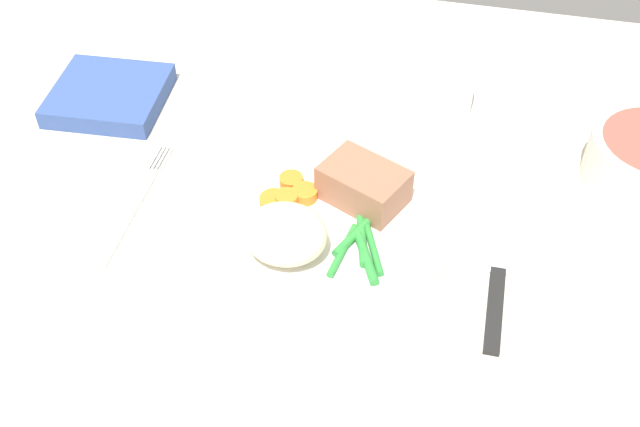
{
  "coord_description": "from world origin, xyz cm",
  "views": [
    {
      "loc": [
        12.76,
        -46.04,
        53.48
      ],
      "look_at": [
        2.03,
        1.41,
        4.6
      ],
      "focal_mm": 43.64,
      "sensor_mm": 36.0,
      "label": 1
    }
  ],
  "objects_px": {
    "meat_portion": "(364,185)",
    "knife": "(499,264)",
    "fork": "(135,204)",
    "napkin": "(109,95)",
    "dinner_plate": "(320,228)",
    "water_glass": "(439,86)"
  },
  "relations": [
    {
      "from": "fork",
      "to": "dinner_plate",
      "type": "bearing_deg",
      "value": 2.94
    },
    {
      "from": "napkin",
      "to": "dinner_plate",
      "type": "bearing_deg",
      "value": -27.94
    },
    {
      "from": "knife",
      "to": "napkin",
      "type": "xyz_separation_m",
      "value": [
        -0.43,
        0.14,
        0.01
      ]
    },
    {
      "from": "meat_portion",
      "to": "water_glass",
      "type": "bearing_deg",
      "value": 72.79
    },
    {
      "from": "knife",
      "to": "napkin",
      "type": "height_order",
      "value": "napkin"
    },
    {
      "from": "napkin",
      "to": "knife",
      "type": "bearing_deg",
      "value": -18.62
    },
    {
      "from": "meat_portion",
      "to": "knife",
      "type": "height_order",
      "value": "meat_portion"
    },
    {
      "from": "dinner_plate",
      "to": "fork",
      "type": "bearing_deg",
      "value": -179.17
    },
    {
      "from": "dinner_plate",
      "to": "napkin",
      "type": "distance_m",
      "value": 0.3
    },
    {
      "from": "meat_portion",
      "to": "napkin",
      "type": "xyz_separation_m",
      "value": [
        -0.3,
        0.1,
        -0.02
      ]
    },
    {
      "from": "dinner_plate",
      "to": "knife",
      "type": "bearing_deg",
      "value": -1.01
    },
    {
      "from": "dinner_plate",
      "to": "napkin",
      "type": "xyz_separation_m",
      "value": [
        -0.27,
        0.14,
        0.0
      ]
    },
    {
      "from": "fork",
      "to": "knife",
      "type": "distance_m",
      "value": 0.34
    },
    {
      "from": "dinner_plate",
      "to": "meat_portion",
      "type": "bearing_deg",
      "value": 49.4
    },
    {
      "from": "dinner_plate",
      "to": "knife",
      "type": "distance_m",
      "value": 0.16
    },
    {
      "from": "meat_portion",
      "to": "fork",
      "type": "distance_m",
      "value": 0.22
    },
    {
      "from": "meat_portion",
      "to": "dinner_plate",
      "type": "bearing_deg",
      "value": -130.6
    },
    {
      "from": "dinner_plate",
      "to": "meat_portion",
      "type": "height_order",
      "value": "meat_portion"
    },
    {
      "from": "dinner_plate",
      "to": "fork",
      "type": "distance_m",
      "value": 0.18
    },
    {
      "from": "water_glass",
      "to": "dinner_plate",
      "type": "bearing_deg",
      "value": -112.45
    },
    {
      "from": "dinner_plate",
      "to": "water_glass",
      "type": "xyz_separation_m",
      "value": [
        0.08,
        0.2,
        0.03
      ]
    },
    {
      "from": "knife",
      "to": "napkin",
      "type": "relative_size",
      "value": 1.76
    }
  ]
}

